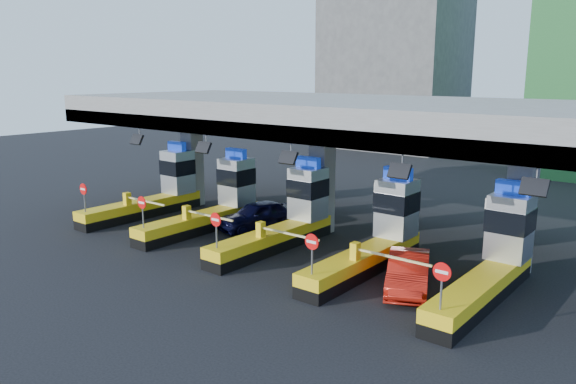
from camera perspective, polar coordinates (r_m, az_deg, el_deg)
The scene contains 10 objects.
ground at distance 27.55m, azimuth -0.25°, elevation -5.42°, with size 120.00×120.00×0.00m, color black.
toll_canopy at distance 28.64m, azimuth 3.40°, elevation 7.75°, with size 28.00×12.09×7.00m.
toll_lane_far_left at distance 34.36m, azimuth -13.00°, elevation 0.20°, with size 4.43×8.00×4.16m.
toll_lane_left at distance 30.66m, azimuth -7.19°, elevation -1.00°, with size 4.43×8.00×4.16m.
toll_lane_center at distance 27.37m, azimuth 0.12°, elevation -2.50°, with size 4.43×8.00×4.16m.
toll_lane_right at distance 24.66m, azimuth 9.24°, elevation -4.29°, with size 4.43×8.00×4.16m.
toll_lane_far_right at distance 22.74m, azimuth 20.29°, elevation -6.32°, with size 4.43×8.00×4.16m.
bg_building_concrete at distance 64.14m, azimuth 10.66°, elevation 12.50°, with size 14.00×10.00×18.00m, color #4C4C49.
van at distance 30.19m, azimuth -3.10°, elevation -2.37°, with size 1.80×4.46×1.52m, color black.
red_car at distance 22.40m, azimuth 12.12°, elevation -7.94°, with size 1.52×4.35×1.43m, color #AC170D.
Camera 1 is at (16.59, -20.38, 8.27)m, focal length 35.00 mm.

